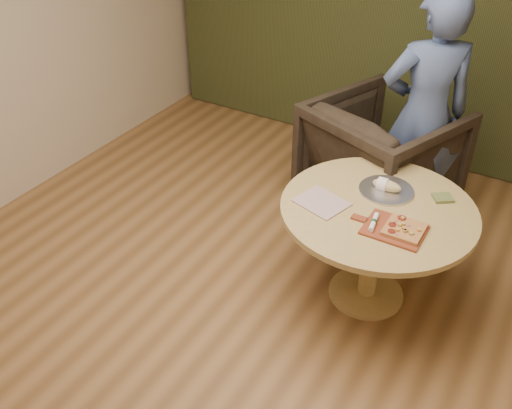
{
  "coord_description": "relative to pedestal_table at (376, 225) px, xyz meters",
  "views": [
    {
      "loc": [
        1.39,
        -2.08,
        2.81
      ],
      "look_at": [
        0.01,
        0.25,
        0.91
      ],
      "focal_mm": 40.0,
      "sensor_mm": 36.0,
      "label": 1
    }
  ],
  "objects": [
    {
      "name": "bread_roll",
      "position": [
        -0.03,
        0.19,
        0.18
      ],
      "size": [
        0.19,
        0.09,
        0.09
      ],
      "color": "#DCC486",
      "rests_on": "serving_tray"
    },
    {
      "name": "armchair",
      "position": [
        -0.34,
        1.05,
        -0.09
      ],
      "size": [
        1.29,
        1.25,
        1.04
      ],
      "primitive_type": "imported",
      "rotation": [
        0.0,
        0.0,
        2.77
      ],
      "color": "black",
      "rests_on": "ground"
    },
    {
      "name": "newspaper",
      "position": [
        -0.33,
        -0.14,
        0.15
      ],
      "size": [
        0.36,
        0.32,
        0.01
      ],
      "primitive_type": "cube",
      "rotation": [
        0.0,
        0.0,
        -0.28
      ],
      "color": "silver",
      "rests_on": "pedestal_table"
    },
    {
      "name": "cutlery_roll",
      "position": [
        0.04,
        -0.2,
        0.17
      ],
      "size": [
        0.06,
        0.2,
        0.03
      ],
      "rotation": [
        0.0,
        0.0,
        0.16
      ],
      "color": "white",
      "rests_on": "pizza_paddle"
    },
    {
      "name": "person_standing",
      "position": [
        -0.06,
        1.01,
        0.33
      ],
      "size": [
        0.82,
        0.76,
        1.88
      ],
      "primitive_type": "imported",
      "rotation": [
        0.0,
        0.0,
        3.75
      ],
      "color": "#425581",
      "rests_on": "ground"
    },
    {
      "name": "flatbread_pizza",
      "position": [
        0.22,
        -0.17,
        0.17
      ],
      "size": [
        0.22,
        0.22,
        0.04
      ],
      "rotation": [
        0.0,
        0.0,
        0.01
      ],
      "color": "#C0864B",
      "rests_on": "pizza_paddle"
    },
    {
      "name": "pizza_paddle",
      "position": [
        0.16,
        -0.18,
        0.15
      ],
      "size": [
        0.45,
        0.28,
        0.01
      ],
      "rotation": [
        0.0,
        0.0,
        0.01
      ],
      "color": "brown",
      "rests_on": "pedestal_table"
    },
    {
      "name": "curtain",
      "position": [
        -0.57,
        2.09,
        0.79
      ],
      "size": [
        4.8,
        0.14,
        2.78
      ],
      "primitive_type": "cube",
      "color": "#2B3216",
      "rests_on": "ground"
    },
    {
      "name": "green_packet",
      "position": [
        0.32,
        0.29,
        0.15
      ],
      "size": [
        0.16,
        0.15,
        0.02
      ],
      "primitive_type": "cube",
      "rotation": [
        0.0,
        0.0,
        0.63
      ],
      "color": "#4E602B",
      "rests_on": "pedestal_table"
    },
    {
      "name": "room_shell",
      "position": [
        -0.57,
        -0.81,
        0.79
      ],
      "size": [
        5.04,
        6.04,
        2.84
      ],
      "color": "olive",
      "rests_on": "ground"
    },
    {
      "name": "pedestal_table",
      "position": [
        0.0,
        0.0,
        0.0
      ],
      "size": [
        1.23,
        1.23,
        0.75
      ],
      "rotation": [
        0.0,
        0.0,
        0.16
      ],
      "color": "tan",
      "rests_on": "ground"
    },
    {
      "name": "serving_tray",
      "position": [
        -0.02,
        0.19,
        0.15
      ],
      "size": [
        0.36,
        0.36,
        0.02
      ],
      "color": "silver",
      "rests_on": "pedestal_table"
    }
  ]
}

